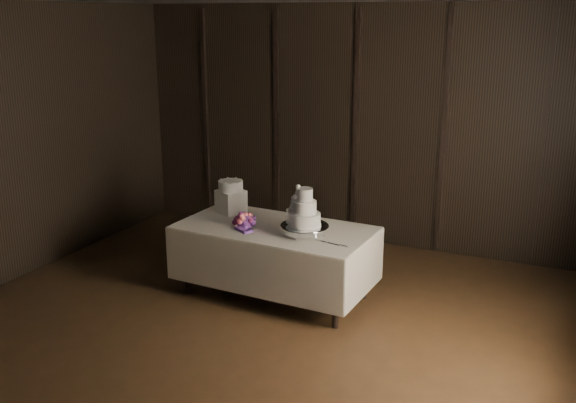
{
  "coord_description": "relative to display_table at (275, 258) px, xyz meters",
  "views": [
    {
      "loc": [
        2.56,
        -4.15,
        2.83
      ],
      "look_at": [
        -0.01,
        1.46,
        1.05
      ],
      "focal_mm": 40.0,
      "sensor_mm": 36.0,
      "label": 1
    }
  ],
  "objects": [
    {
      "name": "wedding_cake",
      "position": [
        0.34,
        -0.09,
        0.58
      ],
      "size": [
        0.35,
        0.31,
        0.38
      ],
      "rotation": [
        0.0,
        0.0,
        0.01
      ],
      "color": "white",
      "rests_on": "cake_stand"
    },
    {
      "name": "small_cake",
      "position": [
        -0.66,
        0.26,
        0.65
      ],
      "size": [
        0.34,
        0.34,
        0.11
      ],
      "primitive_type": "cylinder",
      "rotation": [
        0.0,
        0.0,
        0.35
      ],
      "color": "white",
      "rests_on": "box_pedestal"
    },
    {
      "name": "cake_stand",
      "position": [
        0.36,
        -0.07,
        0.39
      ],
      "size": [
        0.52,
        0.52,
        0.09
      ],
      "primitive_type": "cylinder",
      "rotation": [
        0.0,
        0.0,
        -0.08
      ],
      "color": "silver",
      "rests_on": "display_table"
    },
    {
      "name": "display_table",
      "position": [
        0.0,
        0.0,
        0.0
      ],
      "size": [
        2.04,
        1.14,
        0.76
      ],
      "rotation": [
        0.0,
        0.0,
        -0.05
      ],
      "color": "silver",
      "rests_on": "ground"
    },
    {
      "name": "cake_knife",
      "position": [
        0.66,
        -0.23,
        0.35
      ],
      "size": [
        0.37,
        0.1,
        0.01
      ],
      "primitive_type": "cube",
      "rotation": [
        0.0,
        0.0,
        -0.21
      ],
      "color": "silver",
      "rests_on": "display_table"
    },
    {
      "name": "box_pedestal",
      "position": [
        -0.66,
        0.26,
        0.47
      ],
      "size": [
        0.34,
        0.34,
        0.25
      ],
      "primitive_type": "cube",
      "rotation": [
        0.0,
        0.0,
        -0.43
      ],
      "color": "white",
      "rests_on": "display_table"
    },
    {
      "name": "bouquet",
      "position": [
        -0.27,
        -0.13,
        0.41
      ],
      "size": [
        0.45,
        0.5,
        0.19
      ],
      "primitive_type": null,
      "rotation": [
        0.0,
        0.0,
        -0.49
      ],
      "color": "#DC5784",
      "rests_on": "display_table"
    },
    {
      "name": "room",
      "position": [
        0.16,
        -1.46,
        1.08
      ],
      "size": [
        6.08,
        7.08,
        3.08
      ],
      "color": "black",
      "rests_on": "ground"
    }
  ]
}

